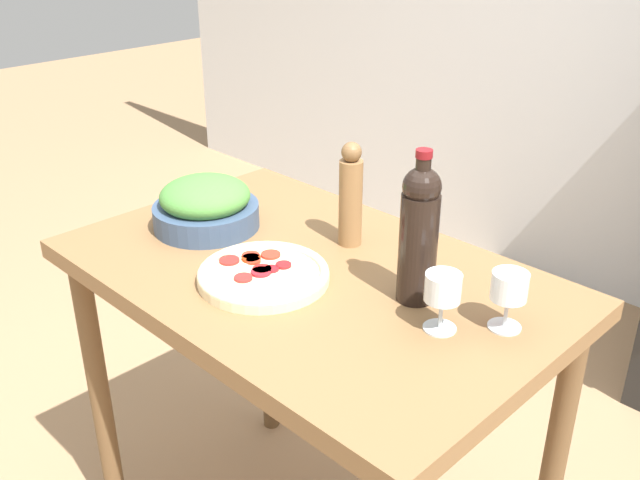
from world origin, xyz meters
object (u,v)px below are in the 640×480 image
wine_bottle (419,232)px  pepper_mill (351,196)px  wine_glass_far (509,290)px  wine_glass_near (443,291)px  salad_bowl (206,205)px  homemade_pizza (263,274)px

wine_bottle → pepper_mill: (-0.28, 0.10, -0.03)m
wine_bottle → wine_glass_far: 0.21m
wine_glass_near → salad_bowl: size_ratio=0.45×
wine_glass_far → salad_bowl: size_ratio=0.45×
wine_bottle → wine_glass_far: (0.20, 0.04, -0.07)m
wine_bottle → pepper_mill: wine_bottle is taller
wine_bottle → homemade_pizza: 0.37m
wine_glass_far → pepper_mill: 0.48m
wine_glass_far → homemade_pizza: (-0.48, -0.21, -0.07)m
wine_glass_far → homemade_pizza: 0.53m
pepper_mill → salad_bowl: pepper_mill is taller
wine_glass_near → pepper_mill: pepper_mill is taller
wine_bottle → salad_bowl: (-0.61, -0.09, -0.10)m
pepper_mill → salad_bowl: bearing=-149.9°
wine_glass_near → salad_bowl: salad_bowl is taller
wine_bottle → pepper_mill: bearing=160.4°
wine_bottle → homemade_pizza: bearing=-148.7°
wine_glass_near → wine_bottle: bearing=151.5°
wine_glass_near → wine_glass_far: bearing=47.1°
pepper_mill → salad_bowl: (-0.33, -0.19, -0.07)m
pepper_mill → homemade_pizza: pepper_mill is taller
wine_bottle → wine_glass_near: bearing=-28.5°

